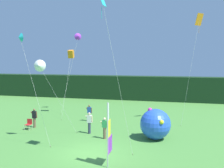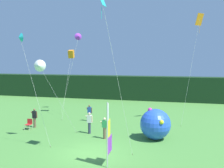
% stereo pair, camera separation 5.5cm
% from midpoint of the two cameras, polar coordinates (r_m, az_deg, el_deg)
% --- Properties ---
extents(ground_plane, '(120.00, 120.00, 0.00)m').
position_cam_midpoint_polar(ground_plane, '(17.39, -4.87, -14.89)').
color(ground_plane, '#478438').
extents(distant_treeline, '(80.00, 2.40, 3.54)m').
position_cam_midpoint_polar(distant_treeline, '(38.84, 6.05, -0.87)').
color(distant_treeline, black).
rests_on(distant_treeline, ground).
extents(banner_flag, '(0.06, 1.03, 3.70)m').
position_cam_midpoint_polar(banner_flag, '(14.90, -0.79, -11.19)').
color(banner_flag, '#B7B7BC').
rests_on(banner_flag, ground).
extents(person_near_banner, '(0.55, 0.48, 1.70)m').
position_cam_midpoint_polar(person_near_banner, '(24.13, -16.80, -7.06)').
color(person_near_banner, brown).
rests_on(person_near_banner, ground).
extents(person_mid_field, '(0.55, 0.48, 1.75)m').
position_cam_midpoint_polar(person_mid_field, '(21.34, -5.10, -8.40)').
color(person_mid_field, '#2D334C').
rests_on(person_mid_field, ground).
extents(person_far_left, '(0.55, 0.48, 1.64)m').
position_cam_midpoint_polar(person_far_left, '(19.95, -1.73, -9.56)').
color(person_far_left, brown).
rests_on(person_far_left, ground).
extents(person_far_right, '(0.55, 0.48, 1.61)m').
position_cam_midpoint_polar(person_far_right, '(25.51, -5.09, -6.28)').
color(person_far_right, brown).
rests_on(person_far_right, ground).
extents(inflatable_balloon, '(2.32, 2.32, 2.40)m').
position_cam_midpoint_polar(inflatable_balloon, '(20.02, 9.46, -8.72)').
color(inflatable_balloon, blue).
rests_on(inflatable_balloon, ground).
extents(folding_chair, '(0.51, 0.51, 0.89)m').
position_cam_midpoint_polar(folding_chair, '(23.75, -17.93, -8.27)').
color(folding_chair, '#BCBCC1').
rests_on(folding_chair, ground).
extents(kite_cyan_delta_0, '(2.53, 0.53, 7.86)m').
position_cam_midpoint_polar(kite_cyan_delta_0, '(19.14, -19.66, 9.48)').
color(kite_cyan_delta_0, brown).
rests_on(kite_cyan_delta_0, ground).
extents(kite_white_delta_1, '(2.23, 2.93, 6.04)m').
position_cam_midpoint_polar(kite_white_delta_1, '(19.52, -15.81, 3.90)').
color(kite_white_delta_1, brown).
rests_on(kite_white_delta_1, ground).
extents(kite_orange_box_2, '(0.62, 3.03, 7.07)m').
position_cam_midpoint_polar(kite_orange_box_2, '(28.33, -9.10, 6.50)').
color(kite_orange_box_2, brown).
rests_on(kite_orange_box_2, ground).
extents(kite_orange_diamond_3, '(1.84, 1.97, 10.22)m').
position_cam_midpoint_polar(kite_orange_diamond_3, '(25.56, 18.48, 12.46)').
color(kite_orange_diamond_3, brown).
rests_on(kite_orange_diamond_3, ground).
extents(kite_cyan_diamond_4, '(1.93, 1.42, 10.04)m').
position_cam_midpoint_polar(kite_cyan_diamond_4, '(15.61, -2.04, 16.68)').
color(kite_cyan_diamond_4, brown).
rests_on(kite_cyan_diamond_4, ground).
extents(kite_purple_delta_5, '(1.92, 2.26, 9.04)m').
position_cam_midpoint_polar(kite_purple_delta_5, '(29.87, -7.53, 10.31)').
color(kite_purple_delta_5, brown).
rests_on(kite_purple_delta_5, ground).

